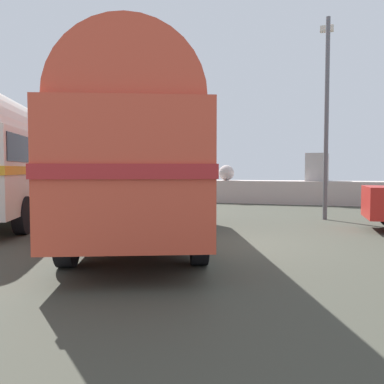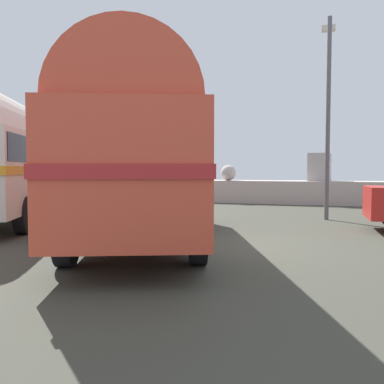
# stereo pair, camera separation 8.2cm
# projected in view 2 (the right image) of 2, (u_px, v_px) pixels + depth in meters

# --- Properties ---
(ground) EXTENTS (32.00, 26.00, 0.02)m
(ground) POSITION_uv_depth(u_px,v_px,m) (213.00, 246.00, 8.90)
(ground) COLOR #3D3E33
(breakwater) EXTENTS (31.36, 1.90, 2.45)m
(breakwater) POSITION_uv_depth(u_px,v_px,m) (277.00, 190.00, 20.05)
(breakwater) COLOR #B7A9A2
(breakwater) RESTS_ON ground
(vintage_coach) EXTENTS (5.43, 8.85, 3.70)m
(vintage_coach) POSITION_uv_depth(u_px,v_px,m) (141.00, 152.00, 9.50)
(vintage_coach) COLOR black
(vintage_coach) RESTS_ON ground
(second_coach) EXTENTS (5.81, 8.79, 3.70)m
(second_coach) POSITION_uv_depth(u_px,v_px,m) (9.00, 156.00, 12.74)
(second_coach) COLOR black
(second_coach) RESTS_ON ground
(lamp_post) EXTENTS (0.44, 1.04, 6.49)m
(lamp_post) POSITION_uv_depth(u_px,v_px,m) (328.00, 107.00, 13.31)
(lamp_post) COLOR #5B5B60
(lamp_post) RESTS_ON ground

